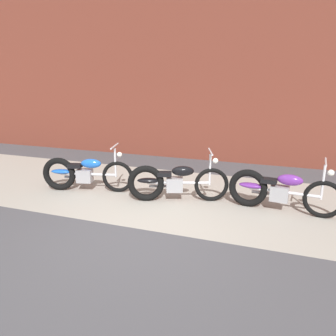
% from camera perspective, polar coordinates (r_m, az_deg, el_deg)
% --- Properties ---
extents(ground_plane, '(80.00, 80.00, 0.00)m').
position_cam_1_polar(ground_plane, '(5.34, -4.86, -10.74)').
color(ground_plane, '#47474C').
extents(sidewalk_slab, '(36.00, 3.50, 0.01)m').
position_cam_1_polar(sidewalk_slab, '(6.84, 1.19, -4.68)').
color(sidewalk_slab, '#9E998E').
rests_on(sidewalk_slab, ground).
extents(brick_building_wall, '(36.00, 0.50, 6.50)m').
position_cam_1_polar(brick_building_wall, '(9.81, 8.13, 20.46)').
color(brick_building_wall, brown).
rests_on(brick_building_wall, ground).
extents(motorcycle_blue, '(1.97, 0.74, 1.03)m').
position_cam_1_polar(motorcycle_blue, '(7.21, -15.13, -0.89)').
color(motorcycle_blue, black).
rests_on(motorcycle_blue, ground).
extents(motorcycle_black, '(1.93, 0.87, 1.03)m').
position_cam_1_polar(motorcycle_black, '(6.37, 0.48, -2.46)').
color(motorcycle_black, black).
rests_on(motorcycle_black, ground).
extents(motorcycle_purple, '(2.01, 0.58, 1.03)m').
position_cam_1_polar(motorcycle_purple, '(6.22, 18.43, -3.70)').
color(motorcycle_purple, black).
rests_on(motorcycle_purple, ground).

